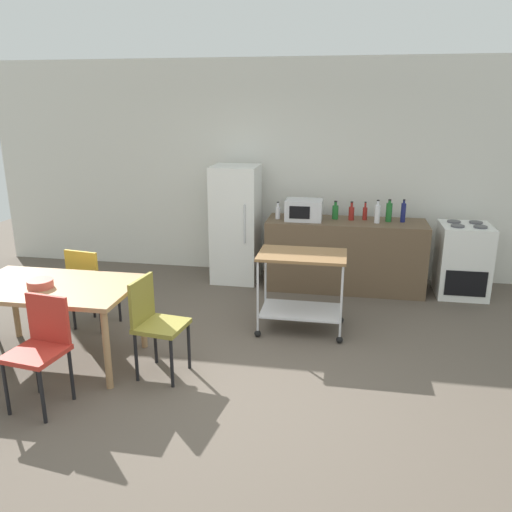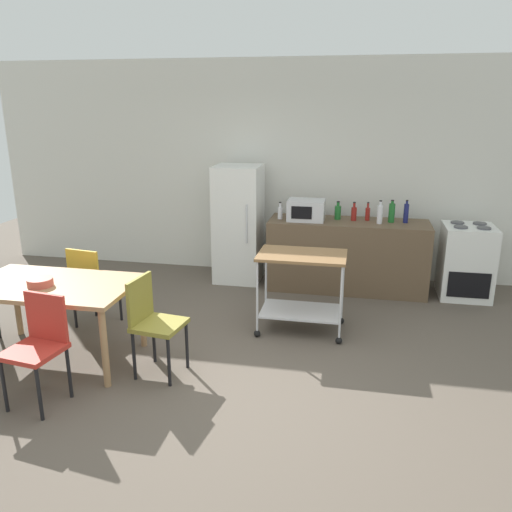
{
  "view_description": "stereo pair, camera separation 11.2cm",
  "coord_description": "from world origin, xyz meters",
  "views": [
    {
      "loc": [
        0.89,
        -3.87,
        2.34
      ],
      "look_at": [
        -0.01,
        1.2,
        0.8
      ],
      "focal_mm": 36.22,
      "sensor_mm": 36.0,
      "label": 1
    },
    {
      "loc": [
        1.0,
        -3.85,
        2.34
      ],
      "look_at": [
        -0.01,
        1.2,
        0.8
      ],
      "focal_mm": 36.22,
      "sensor_mm": 36.0,
      "label": 2
    }
  ],
  "objects": [
    {
      "name": "bottle_sparkling_water",
      "position": [
        0.03,
        2.56,
        0.99
      ],
      "size": [
        0.06,
        0.06,
        0.22
      ],
      "color": "silver",
      "rests_on": "kitchen_counter"
    },
    {
      "name": "bottle_olive_oil",
      "position": [
        0.75,
        2.68,
        0.99
      ],
      "size": [
        0.08,
        0.08,
        0.23
      ],
      "color": "#1E6628",
      "rests_on": "kitchen_counter"
    },
    {
      "name": "dining_table",
      "position": [
        -1.71,
        0.14,
        0.67
      ],
      "size": [
        1.5,
        0.9,
        0.75
      ],
      "color": "#A37A51",
      "rests_on": "ground_plane"
    },
    {
      "name": "bottle_wine",
      "position": [
        1.59,
        2.65,
        1.02
      ],
      "size": [
        0.06,
        0.06,
        0.28
      ],
      "color": "navy",
      "rests_on": "kitchen_counter"
    },
    {
      "name": "bottle_hot_sauce",
      "position": [
        1.27,
        2.54,
        1.02
      ],
      "size": [
        0.07,
        0.07,
        0.29
      ],
      "color": "silver",
      "rests_on": "kitchen_counter"
    },
    {
      "name": "stove_oven",
      "position": [
        2.35,
        2.62,
        0.45
      ],
      "size": [
        0.6,
        0.61,
        0.92
      ],
      "color": "white",
      "rests_on": "ground_plane"
    },
    {
      "name": "kitchen_counter",
      "position": [
        0.9,
        2.6,
        0.45
      ],
      "size": [
        2.0,
        0.64,
        0.9
      ],
      "primitive_type": "cube",
      "color": "brown",
      "rests_on": "ground_plane"
    },
    {
      "name": "refrigerator",
      "position": [
        -0.55,
        2.7,
        0.78
      ],
      "size": [
        0.6,
        0.63,
        1.55
      ],
      "color": "white",
      "rests_on": "ground_plane"
    },
    {
      "name": "ground_plane",
      "position": [
        0.0,
        0.0,
        0.0
      ],
      "size": [
        12.0,
        12.0,
        0.0
      ],
      "primitive_type": "plane",
      "color": "brown"
    },
    {
      "name": "chair_olive",
      "position": [
        -0.71,
        0.06,
        0.52
      ],
      "size": [
        0.45,
        0.45,
        0.89
      ],
      "rotation": [
        0.0,
        0.0,
        1.44
      ],
      "color": "olive",
      "rests_on": "ground_plane"
    },
    {
      "name": "back_wall",
      "position": [
        0.0,
        3.2,
        1.45
      ],
      "size": [
        8.4,
        0.12,
        2.9
      ],
      "primitive_type": "cube",
      "color": "silver",
      "rests_on": "ground_plane"
    },
    {
      "name": "chair_mustard",
      "position": [
        -1.73,
        0.87,
        0.52
      ],
      "size": [
        0.46,
        0.46,
        0.89
      ],
      "rotation": [
        0.0,
        0.0,
        2.98
      ],
      "color": "gold",
      "rests_on": "ground_plane"
    },
    {
      "name": "kitchen_cart",
      "position": [
        0.47,
        1.2,
        0.57
      ],
      "size": [
        0.91,
        0.57,
        0.85
      ],
      "color": "brown",
      "rests_on": "ground_plane"
    },
    {
      "name": "chair_red",
      "position": [
        -1.42,
        -0.55,
        0.52
      ],
      "size": [
        0.45,
        0.45,
        0.89
      ],
      "rotation": [
        0.0,
        0.0,
        -0.14
      ],
      "color": "#B72D23",
      "rests_on": "ground_plane"
    },
    {
      "name": "microwave",
      "position": [
        0.36,
        2.55,
        1.03
      ],
      "size": [
        0.46,
        0.35,
        0.26
      ],
      "color": "silver",
      "rests_on": "kitchen_counter"
    },
    {
      "name": "bottle_soda",
      "position": [
        1.42,
        2.65,
        1.02
      ],
      "size": [
        0.08,
        0.08,
        0.28
      ],
      "color": "#1E6628",
      "rests_on": "kitchen_counter"
    },
    {
      "name": "bottle_soy_sauce",
      "position": [
        1.13,
        2.7,
        0.99
      ],
      "size": [
        0.06,
        0.06,
        0.23
      ],
      "color": "maroon",
      "rests_on": "kitchen_counter"
    },
    {
      "name": "fruit_bowl",
      "position": [
        -1.76,
        0.06,
        0.79
      ],
      "size": [
        0.23,
        0.23,
        0.07
      ],
      "primitive_type": "cylinder",
      "color": "#B24C3F",
      "rests_on": "dining_table"
    },
    {
      "name": "bottle_vinegar",
      "position": [
        0.96,
        2.66,
        0.99
      ],
      "size": [
        0.07,
        0.07,
        0.24
      ],
      "color": "maroon",
      "rests_on": "kitchen_counter"
    }
  ]
}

